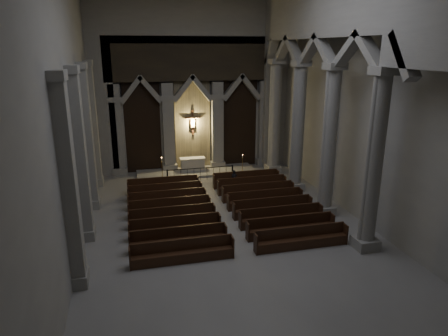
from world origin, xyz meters
name	(u,v)px	position (x,y,z in m)	size (l,w,h in m)	color
room	(235,75)	(0.00, 0.00, 7.60)	(24.00, 24.10, 12.00)	gray
sanctuary_wall	(192,79)	(0.00, 11.54, 6.62)	(14.00, 0.77, 12.00)	gray
right_arcade	(337,67)	(5.50, 1.33, 7.83)	(1.00, 24.00, 12.00)	gray
left_pilasters	(85,149)	(-6.75, 3.50, 3.91)	(0.60, 13.00, 8.03)	gray
sanctuary_step	(196,172)	(0.00, 10.60, 0.07)	(8.50, 2.60, 0.15)	gray
altar	(193,164)	(-0.23, 10.79, 0.62)	(1.83, 0.73, 0.93)	#BBB4A4
altar_rail	(200,172)	(0.00, 8.83, 0.60)	(4.61, 0.09, 0.90)	black
candle_stand_left	(162,173)	(-2.53, 9.74, 0.42)	(0.26, 0.26, 1.54)	olive
candle_stand_right	(242,168)	(3.24, 9.73, 0.38)	(0.23, 0.23, 1.39)	olive
pews	(221,210)	(0.00, 2.59, 0.32)	(9.80, 9.21, 0.98)	black
worshipper	(234,178)	(1.90, 7.01, 0.55)	(0.40, 0.26, 1.10)	black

